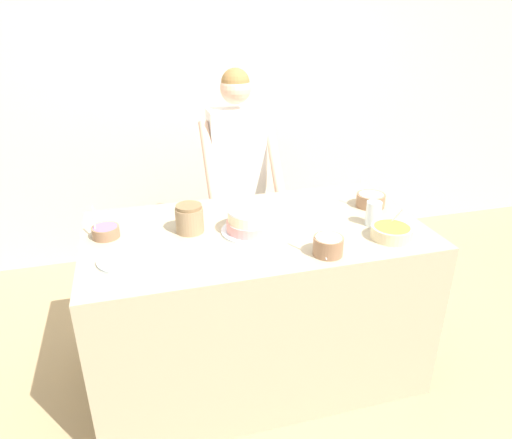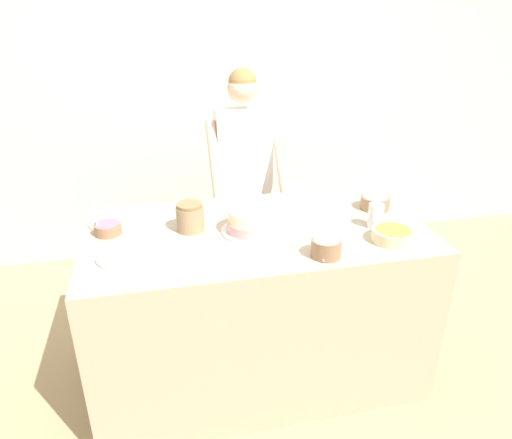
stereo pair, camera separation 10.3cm
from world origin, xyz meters
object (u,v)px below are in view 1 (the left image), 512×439
Objects in this scene: cake at (251,221)px; ceramic_plate at (125,259)px; frosting_bowl_purple at (106,231)px; drinking_glass at (373,213)px; frosting_bowl_white at (328,245)px; frosting_bowl_orange at (392,232)px; stoneware_jar at (190,219)px; frosting_bowl_pink at (371,200)px; person_baker at (237,166)px.

cake reaches higher than ceramic_plate.
frosting_bowl_purple reaches higher than drinking_glass.
frosting_bowl_white is (0.28, -0.32, -0.01)m from cake.
frosting_bowl_orange is 1.39× the size of stoneware_jar.
frosting_bowl_pink is at bearing 76.14° from frosting_bowl_orange.
frosting_bowl_pink is 0.25m from drinking_glass.
person_baker is 9.59× the size of frosting_bowl_pink.
frosting_bowl_white is 1.44× the size of drinking_glass.
person_baker is 1.05m from drinking_glass.
person_baker reaches higher than frosting_bowl_white.
frosting_bowl_orange is 1.10× the size of frosting_bowl_white.
frosting_bowl_purple is (-0.83, -0.70, -0.04)m from person_baker.
cake is (-0.13, -0.83, -0.02)m from person_baker.
frosting_bowl_pink is at bearing 2.88° from stoneware_jar.
ceramic_plate is (-1.26, 0.12, -0.03)m from frosting_bowl_orange.
drinking_glass reaches higher than cake.
cake is 0.75m from frosting_bowl_pink.
drinking_glass is at bearing -10.61° from stoneware_jar.
cake is 1.80× the size of frosting_bowl_pink.
frosting_bowl_orange reaches higher than cake.
cake is at bearing 11.97° from ceramic_plate.
frosting_bowl_pink is 1.32× the size of drinking_glass.
frosting_bowl_pink is (1.44, 0.01, 0.01)m from frosting_bowl_purple.
frosting_bowl_purple is (-1.34, 0.38, -0.00)m from frosting_bowl_orange.
stoneware_jar is at bearing 33.86° from ceramic_plate.
frosting_bowl_pink is at bearing 64.27° from drinking_glass.
frosting_bowl_purple reaches higher than frosting_bowl_orange.
frosting_bowl_white is 1.08m from frosting_bowl_purple.
stoneware_jar is (-0.57, 0.41, 0.02)m from frosting_bowl_white.
person_baker is at bearing 52.32° from ceramic_plate.
frosting_bowl_pink is at bearing 11.16° from ceramic_plate.
person_baker is 8.80× the size of frosting_bowl_white.
person_baker reaches higher than frosting_bowl_pink.
cake is 2.09× the size of stoneware_jar.
drinking_glass is (-0.01, 0.16, 0.03)m from frosting_bowl_orange.
frosting_bowl_white reaches higher than cake.
frosting_bowl_pink is (0.74, 0.14, -0.02)m from cake.
drinking_glass is 1.25m from ceramic_plate.
drinking_glass is at bearing -115.73° from frosting_bowl_pink.
frosting_bowl_purple is (-0.98, 0.45, -0.02)m from frosting_bowl_white.
frosting_bowl_pink is 1.16× the size of stoneware_jar.
ceramic_plate is at bearing -71.78° from frosting_bowl_purple.
stoneware_jar is at bearing 163.92° from cake.
frosting_bowl_white is at bearing -82.67° from person_baker.
person_baker is 11.12× the size of stoneware_jar.
cake is at bearing 158.73° from frosting_bowl_orange.
stoneware_jar reaches higher than frosting_bowl_orange.
frosting_bowl_pink reaches higher than frosting_bowl_orange.
person_baker is 7.99× the size of frosting_bowl_orange.
frosting_bowl_orange is 0.37m from frosting_bowl_white.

